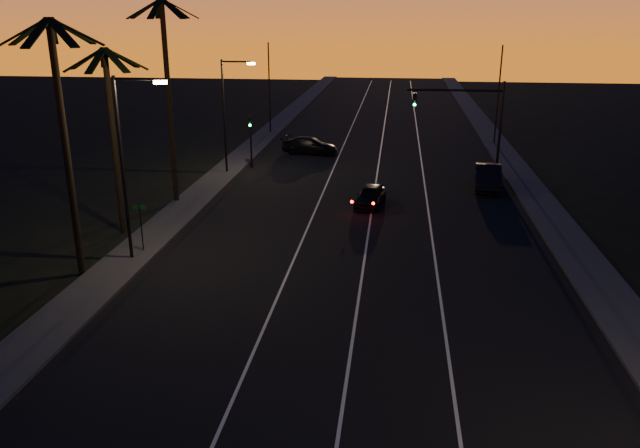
# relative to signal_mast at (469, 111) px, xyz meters

# --- Properties ---
(road) EXTENTS (20.00, 170.00, 0.01)m
(road) POSITION_rel_signal_mast_xyz_m (-7.14, -9.99, -4.78)
(road) COLOR black
(road) RESTS_ON ground
(sidewalk_left) EXTENTS (2.40, 170.00, 0.16)m
(sidewalk_left) POSITION_rel_signal_mast_xyz_m (-18.34, -9.99, -4.70)
(sidewalk_left) COLOR #363633
(sidewalk_left) RESTS_ON ground
(sidewalk_right) EXTENTS (2.40, 170.00, 0.16)m
(sidewalk_right) POSITION_rel_signal_mast_xyz_m (4.06, -9.99, -4.70)
(sidewalk_right) COLOR #363633
(sidewalk_right) RESTS_ON ground
(lane_stripe_left) EXTENTS (0.12, 160.00, 0.01)m
(lane_stripe_left) POSITION_rel_signal_mast_xyz_m (-10.14, -9.99, -4.76)
(lane_stripe_left) COLOR silver
(lane_stripe_left) RESTS_ON road
(lane_stripe_mid) EXTENTS (0.12, 160.00, 0.01)m
(lane_stripe_mid) POSITION_rel_signal_mast_xyz_m (-6.64, -9.99, -4.76)
(lane_stripe_mid) COLOR silver
(lane_stripe_mid) RESTS_ON road
(lane_stripe_right) EXTENTS (0.12, 160.00, 0.01)m
(lane_stripe_right) POSITION_rel_signal_mast_xyz_m (-3.14, -9.99, -4.76)
(lane_stripe_right) COLOR silver
(lane_stripe_right) RESTS_ON road
(palm_near) EXTENTS (4.25, 4.16, 11.53)m
(palm_near) POSITION_rel_signal_mast_xyz_m (-19.74, -21.99, 2.29)
(palm_near) COLOR black
(palm_near) RESTS_ON ground
(palm_mid) EXTENTS (4.25, 4.16, 10.03)m
(palm_mid) POSITION_rel_signal_mast_xyz_m (-20.34, -15.99, 1.47)
(palm_mid) COLOR black
(palm_mid) RESTS_ON ground
(palm_far) EXTENTS (4.25, 4.16, 12.53)m
(palm_far) POSITION_rel_signal_mast_xyz_m (-19.34, -9.99, 2.83)
(palm_far) COLOR black
(palm_far) RESTS_ON ground
(streetlight_left_near) EXTENTS (2.55, 0.26, 9.00)m
(streetlight_left_near) POSITION_rel_signal_mast_xyz_m (-17.84, -19.99, 0.54)
(streetlight_left_near) COLOR black
(streetlight_left_near) RESTS_ON ground
(streetlight_left_far) EXTENTS (2.55, 0.26, 8.50)m
(streetlight_left_far) POSITION_rel_signal_mast_xyz_m (-17.82, -1.99, 0.28)
(streetlight_left_far) COLOR black
(streetlight_left_far) RESTS_ON ground
(street_sign) EXTENTS (0.70, 0.06, 2.60)m
(street_sign) POSITION_rel_signal_mast_xyz_m (-17.94, -18.99, -3.13)
(street_sign) COLOR black
(street_sign) RESTS_ON ground
(signal_mast) EXTENTS (7.10, 0.41, 7.00)m
(signal_mast) POSITION_rel_signal_mast_xyz_m (0.00, 0.00, 0.00)
(signal_mast) COLOR black
(signal_mast) RESTS_ON ground
(signal_post) EXTENTS (0.28, 0.37, 4.20)m
(signal_post) POSITION_rel_signal_mast_xyz_m (-16.64, -0.01, -1.89)
(signal_post) COLOR black
(signal_post) RESTS_ON ground
(far_pole_left) EXTENTS (0.14, 0.14, 9.00)m
(far_pole_left) POSITION_rel_signal_mast_xyz_m (-18.14, 15.01, -0.28)
(far_pole_left) COLOR black
(far_pole_left) RESTS_ON ground
(far_pole_right) EXTENTS (0.14, 0.14, 9.00)m
(far_pole_right) POSITION_rel_signal_mast_xyz_m (3.86, 12.01, -0.28)
(far_pole_right) COLOR black
(far_pole_right) RESTS_ON ground
(lead_car) EXTENTS (2.19, 4.52, 1.32)m
(lead_car) POSITION_rel_signal_mast_xyz_m (-6.78, -9.28, -4.11)
(lead_car) COLOR black
(lead_car) RESTS_ON road
(right_car) EXTENTS (2.21, 5.12, 1.64)m
(right_car) POSITION_rel_signal_mast_xyz_m (1.16, -4.11, -3.95)
(right_car) COLOR black
(right_car) RESTS_ON road
(cross_car) EXTENTS (5.22, 2.86, 1.43)m
(cross_car) POSITION_rel_signal_mast_xyz_m (-12.75, 5.74, -4.05)
(cross_car) COLOR black
(cross_car) RESTS_ON road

